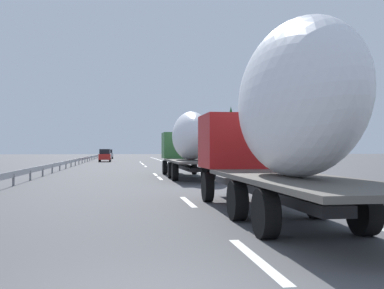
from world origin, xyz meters
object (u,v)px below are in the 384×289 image
Objects in this scene: truck_trailing at (279,118)px; truck_lead at (188,141)px; car_silver_hatch at (108,154)px; road_sign at (194,146)px; car_red_compact at (105,155)px.

truck_lead is at bearing -0.00° from truck_trailing.
car_silver_hatch is at bearing 6.74° from truck_lead.
car_silver_hatch is at bearing 5.26° from truck_trailing.
truck_trailing is (-17.48, 0.00, 0.33)m from truck_lead.
road_sign is (34.71, -3.10, -0.45)m from truck_trailing.
road_sign is at bearing -166.84° from car_silver_hatch.
car_red_compact is at bearing -179.25° from car_silver_hatch.
road_sign reaches higher than car_silver_hatch.
truck_lead is 2.94× the size of car_red_compact.
car_silver_hatch is 1.34× the size of road_sign.
truck_lead is 2.84× the size of car_silver_hatch.
truck_trailing is at bearing -174.74° from car_silver_hatch.
truck_trailing reaches higher than truck_lead.
truck_lead is at bearing 169.80° from road_sign.
truck_lead is at bearing -173.26° from car_silver_hatch.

